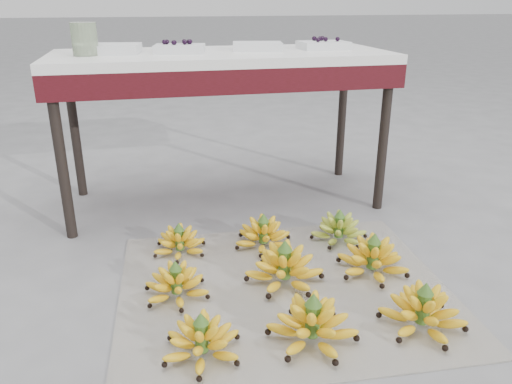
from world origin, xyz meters
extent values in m
plane|color=slate|center=(0.00, 0.00, 0.00)|extent=(60.00, 60.00, 0.00)
cube|color=silver|center=(0.10, 0.06, 0.00)|extent=(1.31, 1.12, 0.01)
ellipsoid|color=yellow|center=(-0.26, -0.26, 0.04)|extent=(0.29, 0.29, 0.08)
ellipsoid|color=yellow|center=(-0.26, -0.26, 0.08)|extent=(0.21, 0.21, 0.06)
ellipsoid|color=yellow|center=(-0.26, -0.26, 0.11)|extent=(0.13, 0.13, 0.05)
cylinder|color=#3A6320|center=(-0.26, -0.26, 0.08)|extent=(0.04, 0.04, 0.10)
cone|color=#3A6320|center=(-0.26, -0.26, 0.14)|extent=(0.05, 0.05, 0.04)
ellipsoid|color=yellow|center=(0.10, -0.27, 0.05)|extent=(0.38, 0.38, 0.09)
ellipsoid|color=yellow|center=(0.10, -0.27, 0.09)|extent=(0.27, 0.27, 0.07)
ellipsoid|color=yellow|center=(0.10, -0.27, 0.12)|extent=(0.17, 0.17, 0.05)
cylinder|color=#3A6320|center=(0.10, -0.27, 0.09)|extent=(0.05, 0.05, 0.12)
cone|color=#3A6320|center=(0.10, -0.27, 0.16)|extent=(0.06, 0.06, 0.04)
ellipsoid|color=yellow|center=(0.49, -0.29, 0.05)|extent=(0.35, 0.35, 0.08)
ellipsoid|color=yellow|center=(0.49, -0.29, 0.09)|extent=(0.25, 0.25, 0.06)
ellipsoid|color=yellow|center=(0.49, -0.29, 0.12)|extent=(0.16, 0.16, 0.05)
cylinder|color=#3A6320|center=(0.49, -0.29, 0.09)|extent=(0.05, 0.05, 0.12)
cone|color=#3A6320|center=(0.49, -0.29, 0.16)|extent=(0.06, 0.06, 0.04)
ellipsoid|color=yellow|center=(-0.31, 0.09, 0.04)|extent=(0.32, 0.32, 0.07)
ellipsoid|color=yellow|center=(-0.31, 0.09, 0.07)|extent=(0.22, 0.22, 0.06)
ellipsoid|color=yellow|center=(-0.31, 0.09, 0.11)|extent=(0.15, 0.15, 0.05)
cylinder|color=#3A6320|center=(-0.31, 0.09, 0.07)|extent=(0.04, 0.04, 0.10)
cone|color=#3A6320|center=(-0.31, 0.09, 0.14)|extent=(0.05, 0.05, 0.04)
ellipsoid|color=yellow|center=(0.11, 0.10, 0.05)|extent=(0.40, 0.40, 0.09)
ellipsoid|color=yellow|center=(0.11, 0.10, 0.09)|extent=(0.28, 0.28, 0.07)
ellipsoid|color=yellow|center=(0.11, 0.10, 0.13)|extent=(0.18, 0.18, 0.06)
cylinder|color=#3A6320|center=(0.11, 0.10, 0.09)|extent=(0.05, 0.05, 0.12)
cone|color=#3A6320|center=(0.11, 0.10, 0.17)|extent=(0.06, 0.06, 0.04)
ellipsoid|color=yellow|center=(0.48, 0.09, 0.05)|extent=(0.32, 0.32, 0.09)
ellipsoid|color=yellow|center=(0.48, 0.09, 0.09)|extent=(0.22, 0.22, 0.06)
ellipsoid|color=yellow|center=(0.48, 0.09, 0.12)|extent=(0.15, 0.15, 0.05)
cylinder|color=#3A6320|center=(0.48, 0.09, 0.09)|extent=(0.05, 0.05, 0.12)
cone|color=#3A6320|center=(0.48, 0.09, 0.16)|extent=(0.06, 0.06, 0.04)
ellipsoid|color=yellow|center=(-0.27, 0.43, 0.04)|extent=(0.24, 0.24, 0.07)
ellipsoid|color=yellow|center=(-0.27, 0.43, 0.07)|extent=(0.17, 0.17, 0.05)
ellipsoid|color=yellow|center=(-0.27, 0.43, 0.10)|extent=(0.11, 0.11, 0.04)
cylinder|color=#3A6320|center=(-0.27, 0.43, 0.07)|extent=(0.04, 0.04, 0.10)
cone|color=#3A6320|center=(-0.27, 0.43, 0.13)|extent=(0.05, 0.05, 0.03)
ellipsoid|color=yellow|center=(0.11, 0.41, 0.04)|extent=(0.29, 0.29, 0.08)
ellipsoid|color=yellow|center=(0.11, 0.41, 0.08)|extent=(0.21, 0.21, 0.06)
ellipsoid|color=yellow|center=(0.11, 0.41, 0.11)|extent=(0.14, 0.14, 0.05)
cylinder|color=#3A6320|center=(0.11, 0.41, 0.08)|extent=(0.04, 0.04, 0.11)
cone|color=#3A6320|center=(0.11, 0.41, 0.15)|extent=(0.05, 0.05, 0.04)
ellipsoid|color=#8EB832|center=(0.46, 0.39, 0.04)|extent=(0.32, 0.32, 0.08)
ellipsoid|color=#8EB832|center=(0.46, 0.39, 0.08)|extent=(0.22, 0.22, 0.06)
ellipsoid|color=#8EB832|center=(0.46, 0.39, 0.11)|extent=(0.15, 0.15, 0.05)
cylinder|color=#3A6320|center=(0.46, 0.39, 0.08)|extent=(0.04, 0.04, 0.10)
cone|color=#3A6320|center=(0.46, 0.39, 0.14)|extent=(0.05, 0.05, 0.04)
cylinder|color=black|center=(-0.75, 0.72, 0.38)|extent=(0.05, 0.05, 0.76)
cylinder|color=black|center=(0.81, 0.72, 0.38)|extent=(0.05, 0.05, 0.76)
cylinder|color=black|center=(-0.75, 1.28, 0.38)|extent=(0.05, 0.05, 0.76)
cylinder|color=black|center=(0.81, 1.28, 0.38)|extent=(0.05, 0.05, 0.76)
cube|color=#440C16|center=(0.03, 1.00, 0.70)|extent=(1.67, 0.67, 0.11)
cube|color=white|center=(0.03, 1.00, 0.78)|extent=(1.67, 0.67, 0.04)
cube|color=silver|center=(-0.50, 1.04, 0.82)|extent=(0.30, 0.24, 0.04)
cube|color=silver|center=(-0.18, 0.99, 0.82)|extent=(0.27, 0.21, 0.04)
sphere|color=black|center=(-0.20, 0.98, 0.85)|extent=(0.02, 0.02, 0.02)
sphere|color=black|center=(-0.15, 0.99, 0.85)|extent=(0.02, 0.02, 0.02)
sphere|color=black|center=(-0.13, 1.01, 0.85)|extent=(0.02, 0.02, 0.02)
sphere|color=black|center=(-0.25, 1.02, 0.85)|extent=(0.02, 0.02, 0.02)
sphere|color=black|center=(-0.24, 1.03, 0.85)|extent=(0.02, 0.02, 0.02)
sphere|color=black|center=(-0.13, 1.00, 0.85)|extent=(0.02, 0.02, 0.02)
sphere|color=black|center=(-0.21, 0.98, 0.85)|extent=(0.02, 0.02, 0.02)
sphere|color=black|center=(-0.15, 1.02, 0.85)|extent=(0.02, 0.02, 0.02)
sphere|color=black|center=(-0.12, 1.01, 0.85)|extent=(0.02, 0.02, 0.02)
cube|color=silver|center=(0.22, 1.03, 0.82)|extent=(0.28, 0.22, 0.04)
cube|color=silver|center=(0.57, 1.01, 0.82)|extent=(0.25, 0.19, 0.04)
sphere|color=black|center=(0.58, 1.06, 0.85)|extent=(0.02, 0.02, 0.02)
sphere|color=black|center=(0.56, 1.04, 0.85)|extent=(0.02, 0.02, 0.02)
sphere|color=black|center=(0.57, 0.99, 0.85)|extent=(0.02, 0.02, 0.02)
sphere|color=black|center=(0.64, 0.99, 0.85)|extent=(0.02, 0.02, 0.02)
sphere|color=black|center=(0.52, 0.97, 0.85)|extent=(0.02, 0.02, 0.02)
sphere|color=black|center=(0.53, 1.06, 0.85)|extent=(0.02, 0.02, 0.02)
sphere|color=black|center=(0.53, 1.06, 0.85)|extent=(0.02, 0.02, 0.02)
sphere|color=black|center=(0.57, 1.05, 0.85)|extent=(0.02, 0.02, 0.02)
cylinder|color=#B6CCA2|center=(-0.61, 0.97, 0.88)|extent=(0.15, 0.15, 0.15)
camera|label=1|loc=(-0.38, -1.54, 1.05)|focal=35.00mm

